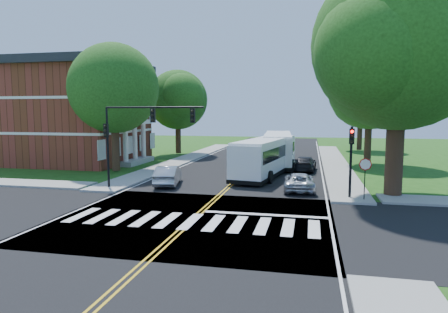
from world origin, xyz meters
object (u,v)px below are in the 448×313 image
(signal_nw, at_px, (138,127))
(suv, at_px, (299,182))
(bus_follow, at_px, (278,148))
(hatchback, at_px, (168,175))
(dark_sedan, at_px, (305,164))
(bus_lead, at_px, (266,156))
(signal_ne, at_px, (351,152))

(signal_nw, relative_size, suv, 1.62)
(signal_nw, relative_size, bus_follow, 0.57)
(hatchback, bearing_deg, dark_sedan, -147.44)
(signal_nw, bearing_deg, suv, 11.78)
(signal_nw, height_order, bus_lead, signal_nw)
(signal_ne, xyz_separation_m, bus_lead, (-6.17, 8.53, -1.29))
(signal_ne, height_order, bus_follow, signal_ne)
(signal_nw, distance_m, signal_ne, 14.13)
(bus_lead, distance_m, dark_sedan, 4.76)
(dark_sedan, bearing_deg, signal_ne, 107.30)
(bus_lead, height_order, bus_follow, bus_follow)
(signal_nw, relative_size, bus_lead, 0.57)
(signal_nw, height_order, bus_follow, signal_nw)
(signal_ne, relative_size, suv, 1.00)
(bus_lead, xyz_separation_m, suv, (3.01, -6.27, -1.05))
(hatchback, height_order, dark_sedan, hatchback)
(suv, xyz_separation_m, dark_sedan, (0.25, 9.59, 0.06))
(signal_ne, relative_size, bus_lead, 0.35)
(signal_nw, xyz_separation_m, dark_sedan, (11.14, 11.86, -3.69))
(suv, bearing_deg, signal_ne, 141.96)
(signal_ne, bearing_deg, bus_follow, 109.83)
(dark_sedan, bearing_deg, suv, 91.99)
(hatchback, relative_size, suv, 1.01)
(suv, bearing_deg, dark_sedan, -94.00)
(suv, bearing_deg, bus_follow, -81.79)
(signal_ne, distance_m, dark_sedan, 12.42)
(bus_lead, distance_m, bus_follow, 7.49)
(signal_nw, height_order, suv, signal_nw)
(hatchback, bearing_deg, bus_follow, -128.58)
(signal_ne, distance_m, suv, 4.54)
(dark_sedan, bearing_deg, hatchback, 47.51)
(signal_nw, distance_m, bus_lead, 11.93)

